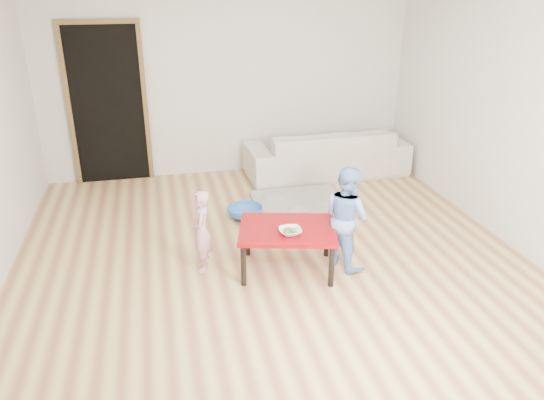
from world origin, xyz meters
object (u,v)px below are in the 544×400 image
object	(u,v)px
sofa	(326,152)
child_pink	(201,231)
red_table	(287,249)
bowl	(290,231)
child_blue	(347,217)
basin	(245,212)

from	to	relation	value
sofa	child_pink	bearing A→B (deg)	46.85
red_table	bowl	world-z (taller)	bowl
sofa	bowl	distance (m)	2.85
bowl	child_blue	xyz separation A→B (m)	(0.58, 0.11, 0.03)
child_blue	child_pink	bearing A→B (deg)	59.61
bowl	basin	xyz separation A→B (m)	(-0.18, 1.38, -0.40)
red_table	sofa	bearing A→B (deg)	64.24
sofa	basin	size ratio (longest dim) A/B	5.34
red_table	child_blue	distance (m)	0.64
bowl	child_blue	size ratio (longest dim) A/B	0.20
child_pink	child_blue	distance (m)	1.38
sofa	basin	bearing A→B (deg)	39.04
child_pink	child_blue	bearing A→B (deg)	88.42
bowl	basin	distance (m)	1.45
child_pink	red_table	bearing A→B (deg)	83.30
child_blue	basin	world-z (taller)	child_blue
sofa	child_blue	xyz separation A→B (m)	(-0.61, -2.47, 0.18)
bowl	child_blue	bearing A→B (deg)	10.93
child_blue	sofa	bearing A→B (deg)	-35.71
sofa	bowl	bearing A→B (deg)	63.09
child_pink	basin	xyz separation A→B (m)	(0.60, 1.06, -0.34)
sofa	child_blue	bearing A→B (deg)	73.92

